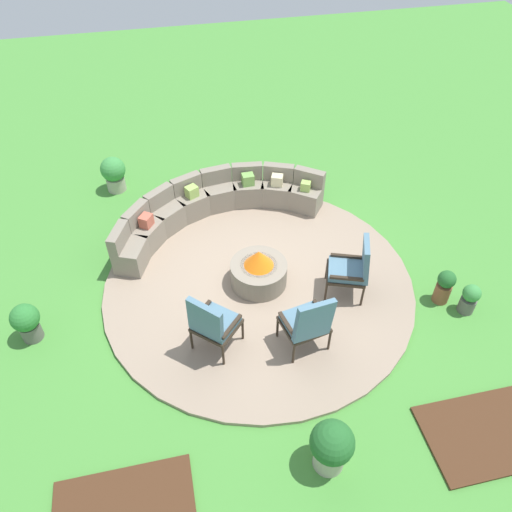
{
  "coord_description": "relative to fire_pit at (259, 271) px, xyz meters",
  "views": [
    {
      "loc": [
        -1.23,
        -5.4,
        5.93
      ],
      "look_at": [
        0.0,
        0.2,
        0.45
      ],
      "focal_mm": 35.13,
      "sensor_mm": 36.0,
      "label": 1
    }
  ],
  "objects": [
    {
      "name": "potted_plant_3",
      "position": [
        0.17,
        -3.03,
        0.12
      ],
      "size": [
        0.52,
        0.52,
        0.78
      ],
      "color": "#A89E8E",
      "rests_on": "ground_plane"
    },
    {
      "name": "potted_plant_2",
      "position": [
        2.98,
        -1.21,
        -0.04
      ],
      "size": [
        0.27,
        0.27,
        0.52
      ],
      "color": "#605B56",
      "rests_on": "ground_plane"
    },
    {
      "name": "potted_plant_1",
      "position": [
        -3.45,
        -0.32,
        0.05
      ],
      "size": [
        0.4,
        0.4,
        0.64
      ],
      "color": "#605B56",
      "rests_on": "ground_plane"
    },
    {
      "name": "curved_stone_bench",
      "position": [
        -0.46,
        1.72,
        0.05
      ],
      "size": [
        3.9,
        1.89,
        0.75
      ],
      "color": "gray",
      "rests_on": "patio_circle"
    },
    {
      "name": "fire_pit",
      "position": [
        0.0,
        0.0,
        0.0
      ],
      "size": [
        0.9,
        0.9,
        0.67
      ],
      "color": "gray",
      "rests_on": "patio_circle"
    },
    {
      "name": "ground_plane",
      "position": [
        0.0,
        0.0,
        -0.31
      ],
      "size": [
        24.0,
        24.0,
        0.0
      ],
      "primitive_type": "plane",
      "color": "#478C38"
    },
    {
      "name": "potted_plant_4",
      "position": [
        -2.18,
        3.14,
        0.08
      ],
      "size": [
        0.48,
        0.48,
        0.71
      ],
      "color": "#A89E8E",
      "rests_on": "ground_plane"
    },
    {
      "name": "lounge_chair_front_left",
      "position": [
        -0.9,
        -1.12,
        0.31
      ],
      "size": [
        0.78,
        0.8,
        1.1
      ],
      "rotation": [
        0.0,
        0.0,
        5.54
      ],
      "color": "#2D2319",
      "rests_on": "patio_circle"
    },
    {
      "name": "lounge_chair_back_left",
      "position": [
        1.34,
        -0.51,
        0.29
      ],
      "size": [
        0.75,
        0.7,
        1.05
      ],
      "rotation": [
        0.0,
        0.0,
        7.51
      ],
      "color": "#2D2319",
      "rests_on": "patio_circle"
    },
    {
      "name": "lounge_chair_front_right",
      "position": [
        0.37,
        -1.38,
        0.3
      ],
      "size": [
        0.7,
        0.66,
        1.07
      ],
      "rotation": [
        0.0,
        0.0,
        6.49
      ],
      "color": "#2D2319",
      "rests_on": "patio_circle"
    },
    {
      "name": "patio_circle",
      "position": [
        0.0,
        0.0,
        -0.28
      ],
      "size": [
        4.94,
        4.94,
        0.06
      ],
      "primitive_type": "cylinder",
      "color": "gray",
      "rests_on": "ground_plane"
    },
    {
      "name": "potted_plant_0",
      "position": [
        2.7,
        -0.93,
        0.01
      ],
      "size": [
        0.27,
        0.27,
        0.6
      ],
      "color": "brown",
      "rests_on": "ground_plane"
    },
    {
      "name": "mulch_bed_right",
      "position": [
        2.22,
        -3.11,
        -0.29
      ],
      "size": [
        1.57,
        1.06,
        0.04
      ],
      "primitive_type": "cube",
      "color": "#472B19",
      "rests_on": "ground_plane"
    }
  ]
}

